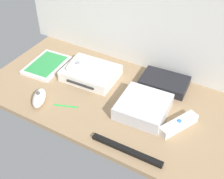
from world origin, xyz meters
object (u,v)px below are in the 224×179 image
Objects in this scene: mini_computer at (143,107)px; remote_wand at (179,124)px; stylus_pen at (66,105)px; remote_nunchuk at (39,98)px; game_console at (91,73)px; game_case at (47,65)px; remote_classic_pad at (87,67)px; sensor_bar at (127,150)px; network_router at (164,82)px.

remote_wand is (13.58, -0.85, -1.13)cm from mini_computer.
remote_nunchuk is at bearing -163.12° from stylus_pen.
game_console reaches higher than remote_wand.
remote_classic_pad is at bearing 1.58° from game_case.
stylus_pen is at bearing 164.82° from sensor_bar.
sensor_bar is at bearing -43.98° from game_console.
remote_classic_pad reaches higher than game_console.
network_router is 22.41cm from remote_wand.
remote_wand is 50.70cm from remote_nunchuk.
mini_computer is 0.75× the size of sensor_bar.
remote_wand is 0.95× the size of remote_classic_pad.
sensor_bar is (3.22, -18.53, -1.94)cm from mini_computer.
game_console reaches higher than game_case.
remote_nunchuk is (-48.90, -13.34, 0.53)cm from remote_wand.
mini_computer is at bearing -25.11° from remote_classic_pad.
network_router reaches higher than game_case.
remote_wand is at bearing -14.96° from game_console.
network_router is 31.00cm from remote_classic_pad.
network_router is at bearing 9.13° from remote_classic_pad.
network_router is at bearing 92.69° from sensor_bar.
network_router is 1.73× the size of remote_nunchuk.
mini_computer is at bearing -5.00° from remote_nunchuk.
network_router is (27.90, 9.85, -0.50)cm from game_console.
remote_classic_pad is 0.65× the size of sensor_bar.
mini_computer is 28.86cm from remote_classic_pad.
mini_computer is at bearing -19.00° from game_console.
sensor_bar is (2.35, -36.13, -1.00)cm from network_router.
remote_classic_pad reaches higher than remote_nunchuk.
remote_wand reaches higher than sensor_bar.
remote_nunchuk reaches higher than stylus_pen.
remote_nunchuk is at bearing -61.16° from game_case.
mini_computer reaches higher than remote_wand.
game_console reaches higher than network_router.
remote_classic_pad is 1.75× the size of stylus_pen.
game_case reaches higher than stylus_pen.
remote_wand is at bearing -3.59° from mini_computer.
mini_computer is at bearing -97.06° from network_router.
game_console is 1.39× the size of remote_classic_pad.
sensor_bar is (30.26, -26.27, -1.50)cm from game_console.
game_case is at bearing 154.31° from sensor_bar.
game_case is 1.27× the size of remote_classic_pad.
remote_classic_pad is at bearing 139.91° from sensor_bar.
mini_computer is (27.03, -7.75, 0.44)cm from game_console.
network_router is (48.48, 12.80, 0.94)cm from game_case.
game_console is at bearing -165.93° from remote_wand.
sensor_bar is 29.77cm from stylus_pen.
mini_computer reaches higher than stylus_pen.
remote_nunchuk reaches higher than game_case.
remote_classic_pad reaches higher than network_router.
mini_computer reaches higher than game_case.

